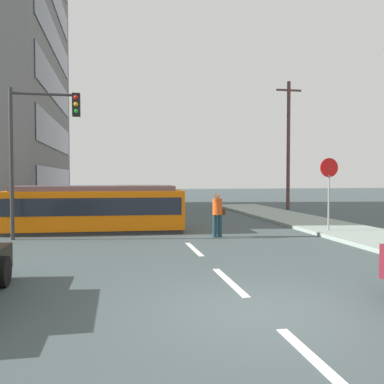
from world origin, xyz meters
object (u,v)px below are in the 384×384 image
(city_bus, at_px, (141,199))
(traffic_light_mast, at_px, (38,135))
(utility_pole_mid, at_px, (288,143))
(stop_sign, at_px, (329,179))
(streetcar_tram, at_px, (97,208))
(pedestrian_crossing, at_px, (217,212))

(city_bus, height_order, traffic_light_mast, traffic_light_mast)
(traffic_light_mast, height_order, utility_pole_mid, utility_pole_mid)
(stop_sign, distance_m, utility_pole_mid, 12.37)
(stop_sign, height_order, traffic_light_mast, traffic_light_mast)
(streetcar_tram, xyz_separation_m, pedestrian_crossing, (4.55, -2.51, -0.04))
(traffic_light_mast, bearing_deg, stop_sign, -3.34)
(city_bus, distance_m, traffic_light_mast, 9.47)
(streetcar_tram, bearing_deg, city_bus, 70.49)
(pedestrian_crossing, distance_m, stop_sign, 4.76)
(city_bus, xyz_separation_m, stop_sign, (6.92, -8.69, 1.18))
(city_bus, height_order, stop_sign, stop_sign)
(utility_pole_mid, bearing_deg, stop_sign, -106.57)
(city_bus, xyz_separation_m, utility_pole_mid, (10.38, 2.94, 3.61))
(streetcar_tram, height_order, stop_sign, stop_sign)
(stop_sign, relative_size, utility_pole_mid, 0.32)
(streetcar_tram, distance_m, stop_sign, 9.54)
(pedestrian_crossing, height_order, utility_pole_mid, utility_pole_mid)
(streetcar_tram, bearing_deg, pedestrian_crossing, -28.85)
(utility_pole_mid, bearing_deg, traffic_light_mast, -143.00)
(traffic_light_mast, bearing_deg, city_bus, 62.49)
(streetcar_tram, xyz_separation_m, stop_sign, (9.14, -2.42, 1.21))
(streetcar_tram, bearing_deg, utility_pole_mid, 36.15)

